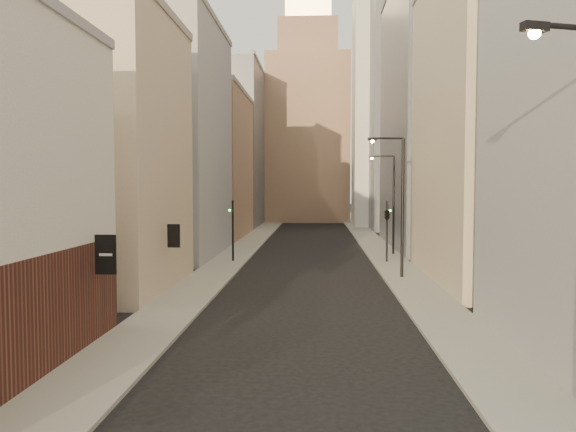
% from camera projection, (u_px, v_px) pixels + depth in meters
% --- Properties ---
extents(sidewalk_left, '(3.00, 140.00, 0.15)m').
position_uv_depth(sidewalk_left, '(253.00, 241.00, 62.08)').
color(sidewalk_left, gray).
rests_on(sidewalk_left, ground).
extents(sidewalk_right, '(3.00, 140.00, 0.15)m').
position_uv_depth(sidewalk_right, '(371.00, 241.00, 61.41)').
color(sidewalk_right, gray).
rests_on(sidewalk_right, ground).
extents(left_bldg_beige, '(8.00, 12.00, 16.00)m').
position_uv_depth(left_bldg_beige, '(103.00, 155.00, 33.02)').
color(left_bldg_beige, tan).
rests_on(left_bldg_beige, ground).
extents(left_bldg_grey, '(8.00, 16.00, 20.00)m').
position_uv_depth(left_bldg_grey, '(172.00, 142.00, 48.86)').
color(left_bldg_grey, '#95959A').
rests_on(left_bldg_grey, ground).
extents(left_bldg_tan, '(8.00, 18.00, 17.00)m').
position_uv_depth(left_bldg_tan, '(211.00, 166.00, 66.89)').
color(left_bldg_tan, '#9A755C').
rests_on(left_bldg_tan, ground).
extents(left_bldg_wingrid, '(8.00, 20.00, 24.00)m').
position_uv_depth(left_bldg_wingrid, '(236.00, 148.00, 86.64)').
color(left_bldg_wingrid, gray).
rests_on(left_bldg_wingrid, ground).
extents(right_bldg_beige, '(8.00, 16.00, 20.00)m').
position_uv_depth(right_bldg_beige, '(496.00, 125.00, 35.65)').
color(right_bldg_beige, tan).
rests_on(right_bldg_beige, ground).
extents(right_bldg_wingrid, '(8.00, 20.00, 26.00)m').
position_uv_depth(right_bldg_wingrid, '(432.00, 116.00, 55.43)').
color(right_bldg_wingrid, gray).
rests_on(right_bldg_wingrid, ground).
extents(highrise, '(21.00, 23.00, 51.20)m').
position_uv_depth(highrise, '(436.00, 53.00, 82.34)').
color(highrise, gray).
rests_on(highrise, ground).
extents(clock_tower, '(14.00, 14.00, 44.90)m').
position_uv_depth(clock_tower, '(308.00, 120.00, 97.73)').
color(clock_tower, '#9A755C').
rests_on(clock_tower, ground).
extents(white_tower, '(8.00, 8.00, 41.50)m').
position_uv_depth(white_tower, '(381.00, 102.00, 83.15)').
color(white_tower, silver).
rests_on(white_tower, ground).
extents(streetlamp_mid, '(2.43, 0.53, 9.31)m').
position_uv_depth(streetlamp_mid, '(399.00, 199.00, 36.73)').
color(streetlamp_mid, black).
rests_on(streetlamp_mid, ground).
extents(streetlamp_far, '(2.27, 0.73, 8.81)m').
position_uv_depth(streetlamp_far, '(391.00, 199.00, 49.25)').
color(streetlamp_far, black).
rests_on(streetlamp_far, ground).
extents(traffic_light_left, '(0.54, 0.43, 5.00)m').
position_uv_depth(traffic_light_left, '(233.00, 220.00, 44.75)').
color(traffic_light_left, black).
rests_on(traffic_light_left, ground).
extents(traffic_light_right, '(0.66, 0.65, 5.00)m').
position_uv_depth(traffic_light_right, '(387.00, 214.00, 44.25)').
color(traffic_light_right, black).
rests_on(traffic_light_right, ground).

